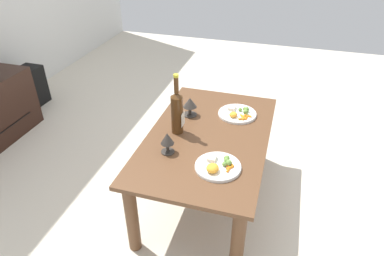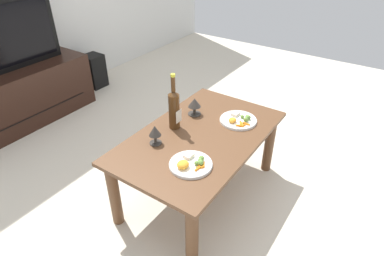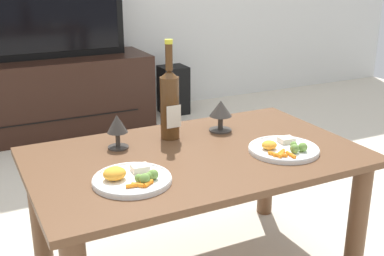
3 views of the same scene
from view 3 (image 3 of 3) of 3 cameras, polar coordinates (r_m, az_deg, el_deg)
name	(u,v)px [view 3 (image 3 of 3)]	position (r m, az deg, el deg)	size (l,w,h in m)	color
dining_table	(196,177)	(1.73, 0.52, -5.74)	(1.15, 0.70, 0.49)	brown
tv_stand	(50,96)	(3.46, -16.33, 3.59)	(1.37, 0.47, 0.52)	black
tv_screen	(42,13)	(3.37, -17.20, 12.74)	(1.08, 0.05, 0.59)	black
floor_speaker	(173,90)	(3.80, -2.20, 4.50)	(0.20, 0.20, 0.37)	black
wine_bottle	(170,101)	(1.80, -2.64, 3.14)	(0.07, 0.07, 0.37)	#4C2D14
goblet_left	(117,126)	(1.74, -8.78, 0.22)	(0.07, 0.07, 0.12)	#38332D
goblet_right	(221,111)	(1.90, 3.38, 2.03)	(0.09, 0.09, 0.12)	#38332D
dinner_plate_left	(132,178)	(1.49, -7.11, -5.89)	(0.24, 0.24, 0.05)	white
dinner_plate_right	(284,149)	(1.74, 10.74, -2.39)	(0.25, 0.25, 0.04)	white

